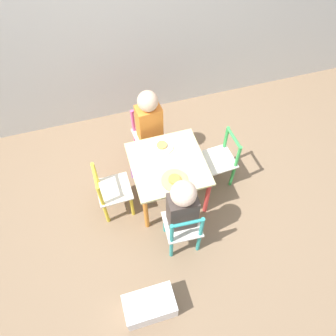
# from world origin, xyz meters

# --- Properties ---
(ground_plane) EXTENTS (6.00, 6.00, 0.00)m
(ground_plane) POSITION_xyz_m (0.00, 0.00, 0.00)
(ground_plane) COLOR #7F664C
(kids_table) EXTENTS (0.57, 0.57, 0.45)m
(kids_table) POSITION_xyz_m (0.00, 0.00, 0.38)
(kids_table) COLOR beige
(kids_table) RESTS_ON ground_plane
(chair_pink) EXTENTS (0.28, 0.28, 0.53)m
(chair_pink) POSITION_xyz_m (-0.04, 0.47, 0.26)
(chair_pink) COLOR silver
(chair_pink) RESTS_ON ground_plane
(chair_teal) EXTENTS (0.27, 0.27, 0.53)m
(chair_teal) POSITION_xyz_m (-0.03, -0.47, 0.26)
(chair_teal) COLOR silver
(chair_teal) RESTS_ON ground_plane
(chair_yellow) EXTENTS (0.27, 0.27, 0.53)m
(chair_yellow) POSITION_xyz_m (-0.47, -0.01, 0.26)
(chair_yellow) COLOR silver
(chair_yellow) RESTS_ON ground_plane
(chair_green) EXTENTS (0.28, 0.28, 0.53)m
(chair_green) POSITION_xyz_m (0.47, 0.03, 0.26)
(chair_green) COLOR silver
(chair_green) RESTS_ON ground_plane
(child_back) EXTENTS (0.21, 0.22, 0.80)m
(child_back) POSITION_xyz_m (-0.04, 0.41, 0.48)
(child_back) COLOR #4C608E
(child_back) RESTS_ON ground_plane
(child_front) EXTENTS (0.21, 0.22, 0.78)m
(child_front) POSITION_xyz_m (-0.02, -0.41, 0.48)
(child_front) COLOR #4C608E
(child_front) RESTS_ON ground_plane
(plate_back) EXTENTS (0.18, 0.18, 0.03)m
(plate_back) POSITION_xyz_m (0.00, 0.17, 0.46)
(plate_back) COLOR white
(plate_back) RESTS_ON kids_table
(plate_front) EXTENTS (0.20, 0.20, 0.03)m
(plate_front) POSITION_xyz_m (-0.00, -0.17, 0.46)
(plate_front) COLOR #EADB66
(plate_front) RESTS_ON kids_table
(storage_bin) EXTENTS (0.35, 0.20, 0.19)m
(storage_bin) POSITION_xyz_m (-0.39, -0.88, 0.09)
(storage_bin) COLOR silver
(storage_bin) RESTS_ON ground_plane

